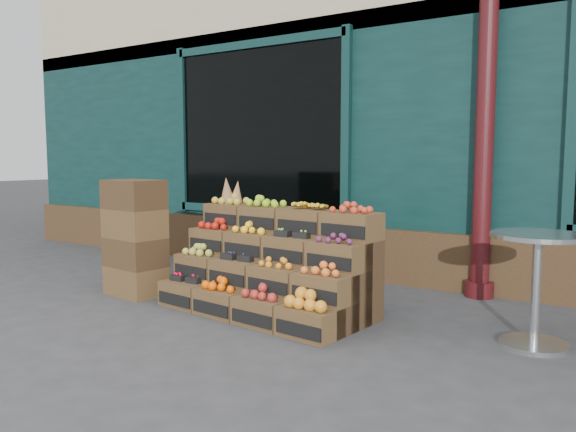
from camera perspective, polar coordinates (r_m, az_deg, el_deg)
The scene contains 6 objects.
ground at distance 4.63m, azimuth -2.66°, elevation -11.43°, with size 60.00×60.00×0.00m, color #373739.
shop_facade at distance 9.13m, azimuth 16.65°, elevation 12.08°, with size 12.00×6.24×4.80m.
crate_display at distance 5.10m, azimuth -1.69°, elevation -5.54°, with size 1.99×1.13×1.19m.
spare_crates at distance 5.84m, azimuth -15.28°, elevation -2.15°, with size 0.63×0.47×1.16m.
bistro_table at distance 4.48m, azimuth 23.93°, elevation -5.62°, with size 0.67×0.67×0.84m.
shopkeeper at distance 7.74m, azimuth -1.22°, elevation 2.25°, with size 0.64×0.42×1.77m, color #13451E.
Camera 1 is at (2.57, -3.60, 1.38)m, focal length 35.00 mm.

